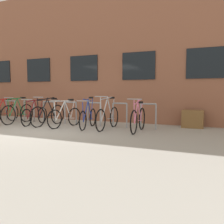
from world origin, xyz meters
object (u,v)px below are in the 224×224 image
bicycle_white (65,116)px  bicycle_silver (108,117)px  bicycle_red (4,112)px  bicycle_pink (138,119)px  bicycle_green (18,113)px  bicycle_black (48,114)px  bicycle_blue (88,117)px  planter_box (193,119)px  bicycle_maroon (35,115)px

bicycle_white → bicycle_silver: bearing=7.5°
bicycle_red → bicycle_pink: 5.72m
bicycle_green → bicycle_black: bearing=-0.1°
bicycle_red → bicycle_green: (0.83, -0.09, 0.02)m
bicycle_blue → bicycle_white: bearing=-171.9°
bicycle_green → bicycle_pink: size_ratio=1.01×
bicycle_red → bicycle_silver: bicycle_silver is taller
bicycle_white → planter_box: 4.39m
bicycle_blue → bicycle_maroon: bicycle_blue is taller
bicycle_red → bicycle_maroon: bearing=-2.7°
bicycle_green → bicycle_blue: size_ratio=1.04×
bicycle_green → planter_box: 6.52m
bicycle_green → bicycle_blue: 3.11m
bicycle_silver → bicycle_maroon: size_ratio=1.08×
bicycle_black → bicycle_blue: 1.65m
bicycle_blue → bicycle_red: bearing=178.9°
bicycle_white → bicycle_blue: bicycle_blue is taller
bicycle_red → planter_box: size_ratio=2.40×
bicycle_black → bicycle_maroon: size_ratio=1.07×
bicycle_silver → bicycle_pink: 1.08m
planter_box → bicycle_white: bearing=-158.4°
bicycle_white → bicycle_silver: (1.54, 0.20, 0.03)m
bicycle_pink → bicycle_maroon: bicycle_pink is taller
bicycle_red → bicycle_blue: bicycle_blue is taller
bicycle_silver → bicycle_green: (-3.81, -0.10, 0.00)m
bicycle_black → planter_box: 5.12m
bicycle_silver → bicycle_green: bicycle_silver is taller
bicycle_silver → bicycle_blue: bearing=-173.3°
bicycle_green → bicycle_pink: 4.88m
bicycle_black → bicycle_maroon: bicycle_black is taller
bicycle_white → bicycle_red: size_ratio=0.97×
bicycle_blue → planter_box: 3.56m
bicycle_maroon → planter_box: 5.71m
bicycle_green → bicycle_white: bearing=-2.7°
bicycle_maroon → bicycle_pink: bearing=-0.2°
bicycle_maroon → planter_box: (5.51, 1.51, -0.06)m
bicycle_silver → bicycle_pink: bicycle_silver is taller
bicycle_maroon → planter_box: size_ratio=2.40×
bicycle_pink → planter_box: bearing=46.1°
bicycle_blue → planter_box: (3.23, 1.50, -0.07)m
bicycle_black → bicycle_blue: same height
bicycle_blue → bicycle_pink: bearing=-0.6°
planter_box → bicycle_blue: bearing=-155.1°
bicycle_maroon → bicycle_white: bearing=-4.6°
bicycle_green → bicycle_blue: (3.11, 0.02, -0.03)m
bicycle_maroon → planter_box: bearing=15.3°
bicycle_maroon → bicycle_red: bearing=177.3°
bicycle_silver → bicycle_red: bearing=-179.9°
bicycle_red → bicycle_blue: size_ratio=1.02×
bicycle_white → bicycle_black: (-0.80, 0.10, 0.03)m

